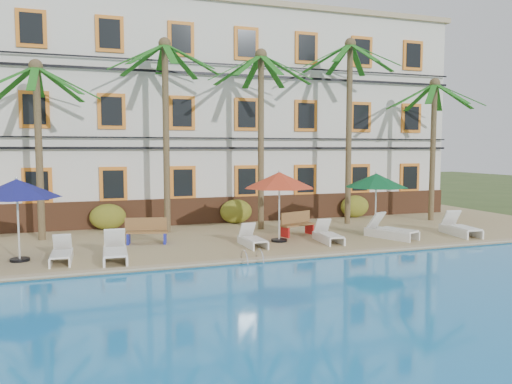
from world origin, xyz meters
name	(u,v)px	position (x,y,z in m)	size (l,w,h in m)	color
ground	(268,260)	(0.00, 0.00, 0.00)	(100.00, 100.00, 0.00)	#384C23
pool_deck	(227,232)	(0.00, 5.00, 0.12)	(30.00, 12.00, 0.25)	tan
swimming_pool	(390,330)	(0.00, -7.00, 0.10)	(26.00, 12.00, 0.20)	#1B80D0
pool_coping	(278,258)	(0.00, -0.90, 0.28)	(30.00, 0.35, 0.06)	tan
hotel_building	(200,115)	(0.00, 9.98, 5.37)	(25.40, 6.44, 10.22)	silver
palm_a	(38,122)	(-7.24, 5.00, 4.64)	(4.48, 4.48, 6.70)	brown
palm_b	(166,108)	(-2.49, 5.16, 5.31)	(4.48, 4.48, 7.84)	brown
palm_c	(261,113)	(1.41, 4.68, 5.15)	(4.48, 4.48, 7.56)	brown
palm_d	(349,106)	(5.69, 4.89, 5.59)	(4.48, 4.48, 8.33)	brown
palm_e	(434,128)	(10.04, 4.58, 4.66)	(4.48, 4.48, 6.73)	brown
shrub_left	(108,217)	(-4.78, 6.60, 0.80)	(1.50, 0.90, 1.10)	#2A5217
shrub_mid	(236,211)	(0.87, 6.60, 0.80)	(1.50, 0.90, 1.10)	#2A5217
shrub_right	(355,206)	(7.06, 6.60, 0.80)	(1.50, 0.90, 1.10)	#2A5217
umbrella_blue	(17,189)	(-7.59, 1.34, 2.46)	(2.59, 2.59, 2.59)	black
umbrella_red	(279,180)	(1.10, 1.78, 2.51)	(2.65, 2.65, 2.65)	black
umbrella_green	(376,181)	(5.34, 2.01, 2.40)	(2.52, 2.52, 2.52)	black
lounger_a	(61,253)	(-6.37, 0.80, 0.51)	(0.64, 1.69, 0.79)	white
lounger_b	(115,251)	(-4.83, 0.39, 0.55)	(0.78, 1.99, 0.93)	white
lounger_c	(252,239)	(-0.12, 1.27, 0.50)	(0.65, 1.66, 0.78)	white
lounger_d	(328,235)	(2.76, 1.10, 0.51)	(0.75, 1.76, 0.81)	white
lounger_e	(390,230)	(5.41, 1.06, 0.56)	(1.45, 2.15, 0.96)	white
lounger_f	(460,227)	(8.38, 0.72, 0.55)	(0.99, 2.07, 0.94)	white
bench_left	(147,231)	(-3.57, 2.96, 0.72)	(1.57, 0.81, 0.93)	olive
bench_right	(296,224)	(2.22, 2.78, 0.72)	(1.57, 0.93, 0.93)	olive
pool_ladder	(252,261)	(-0.88, -1.00, 0.25)	(0.54, 0.74, 0.74)	silver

